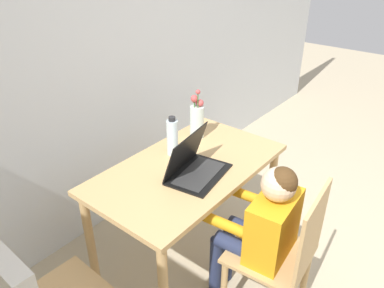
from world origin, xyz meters
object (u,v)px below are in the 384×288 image
laptop (193,165)px  water_bottle (172,137)px  chair_occupied (282,255)px  flower_vase (197,119)px  person_seated (263,223)px

laptop → water_bottle: water_bottle is taller
chair_occupied → water_bottle: water_bottle is taller
laptop → water_bottle: 0.26m
chair_occupied → flower_vase: 0.98m
laptop → water_bottle: bearing=59.6°
laptop → person_seated: bearing=-97.5°
water_bottle → chair_occupied: bearing=-94.7°
laptop → flower_vase: flower_vase is taller
laptop → flower_vase: (0.36, 0.26, 0.07)m
person_seated → flower_vase: bearing=-121.3°
person_seated → water_bottle: 0.73m
flower_vase → person_seated: bearing=-116.0°
laptop → chair_occupied: bearing=-96.7°
chair_occupied → flower_vase: flower_vase is taller
person_seated → chair_occupied: bearing=90.0°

